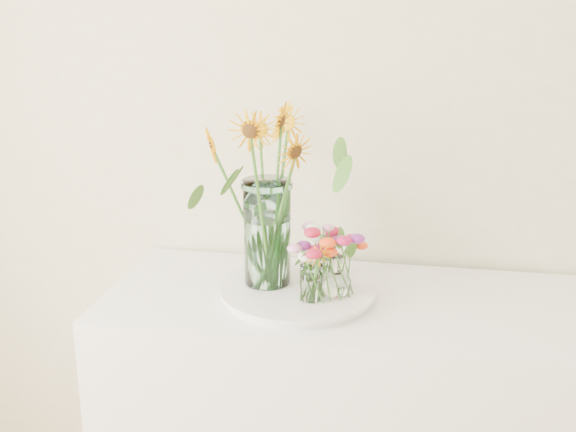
# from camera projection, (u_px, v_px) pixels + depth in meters

# --- Properties ---
(counter) EXTENTS (1.40, 0.60, 0.90)m
(counter) POSITION_uv_depth(u_px,v_px,m) (343.00, 432.00, 2.21)
(counter) COLOR white
(counter) RESTS_ON ground_plane
(tray) EXTENTS (0.42, 0.42, 0.02)m
(tray) POSITION_uv_depth(u_px,v_px,m) (298.00, 294.00, 2.08)
(tray) COLOR white
(tray) RESTS_ON counter
(mason_jar) EXTENTS (0.17, 0.17, 0.32)m
(mason_jar) POSITION_uv_depth(u_px,v_px,m) (267.00, 233.00, 2.07)
(mason_jar) COLOR #B0E5DE
(mason_jar) RESTS_ON tray
(sunflower_bouquet) EXTENTS (0.70, 0.70, 0.57)m
(sunflower_bouquet) POSITION_uv_depth(u_px,v_px,m) (267.00, 190.00, 2.03)
(sunflower_bouquet) COLOR #E69E04
(sunflower_bouquet) RESTS_ON tray
(small_vase_a) EXTENTS (0.08, 0.08, 0.11)m
(small_vase_a) POSITION_uv_depth(u_px,v_px,m) (311.00, 283.00, 1.98)
(small_vase_a) COLOR white
(small_vase_a) RESTS_ON tray
(wildflower_posy_a) EXTENTS (0.18, 0.18, 0.20)m
(wildflower_posy_a) POSITION_uv_depth(u_px,v_px,m) (311.00, 268.00, 1.97)
(wildflower_posy_a) COLOR #FF4616
(wildflower_posy_a) RESTS_ON tray
(small_vase_b) EXTENTS (0.09, 0.09, 0.12)m
(small_vase_b) POSITION_uv_depth(u_px,v_px,m) (337.00, 276.00, 2.01)
(small_vase_b) COLOR white
(small_vase_b) RESTS_ON tray
(wildflower_posy_b) EXTENTS (0.21, 0.21, 0.21)m
(wildflower_posy_b) POSITION_uv_depth(u_px,v_px,m) (337.00, 261.00, 2.00)
(wildflower_posy_b) COLOR #FF4616
(wildflower_posy_b) RESTS_ON tray
(small_vase_c) EXTENTS (0.06, 0.06, 0.10)m
(small_vase_c) POSITION_uv_depth(u_px,v_px,m) (326.00, 262.00, 2.14)
(small_vase_c) COLOR white
(small_vase_c) RESTS_ON tray
(wildflower_posy_c) EXTENTS (0.19, 0.19, 0.19)m
(wildflower_posy_c) POSITION_uv_depth(u_px,v_px,m) (326.00, 248.00, 2.13)
(wildflower_posy_c) COLOR #FF4616
(wildflower_posy_c) RESTS_ON tray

